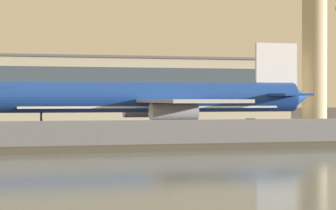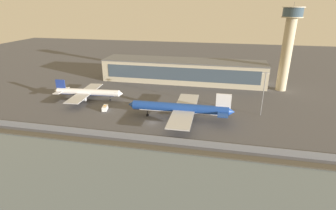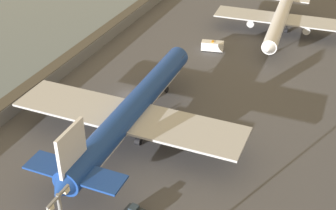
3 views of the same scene
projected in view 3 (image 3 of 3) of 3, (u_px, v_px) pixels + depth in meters
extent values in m
plane|color=#4C4C51|center=(128.00, 95.00, 94.16)|extent=(500.00, 500.00, 0.00)
cube|color=#474238|center=(44.00, 74.00, 100.90)|extent=(320.00, 3.00, 0.50)
cube|color=slate|center=(60.00, 74.00, 98.78)|extent=(280.00, 0.08, 2.76)
cylinder|color=slate|center=(60.00, 74.00, 98.78)|extent=(0.10, 0.10, 2.76)
cylinder|color=#193D93|center=(133.00, 107.00, 80.78)|extent=(42.60, 4.89, 4.22)
cone|color=#193D93|center=(180.00, 54.00, 98.22)|extent=(2.81, 4.05, 4.01)
cone|color=#193D93|center=(60.00, 190.00, 63.33)|extent=(2.80, 3.84, 3.80)
cube|color=#232D3D|center=(175.00, 57.00, 95.71)|extent=(2.38, 3.62, 1.27)
cube|color=silver|center=(134.00, 113.00, 81.40)|extent=(36.21, 3.94, 0.76)
cube|color=#B7BABF|center=(76.00, 104.00, 82.71)|extent=(9.68, 20.56, 0.42)
cube|color=#B7BABF|center=(184.00, 130.00, 76.10)|extent=(9.68, 20.56, 0.42)
cylinder|color=#B7BABF|center=(89.00, 109.00, 83.91)|extent=(5.99, 2.41, 2.32)
cylinder|color=#B7BABF|center=(177.00, 130.00, 78.37)|extent=(5.99, 2.41, 2.32)
cube|color=silver|center=(72.00, 150.00, 63.94)|extent=(6.39, 0.61, 7.18)
cube|color=#193D93|center=(53.00, 165.00, 67.26)|extent=(4.37, 7.55, 0.34)
cube|color=#193D93|center=(98.00, 179.00, 64.84)|extent=(4.37, 7.55, 0.34)
cylinder|color=black|center=(167.00, 84.00, 94.16)|extent=(0.30, 0.30, 2.47)
cylinder|color=black|center=(167.00, 90.00, 94.82)|extent=(1.19, 0.48, 1.18)
cylinder|color=black|center=(115.00, 130.00, 80.98)|extent=(0.34, 0.34, 2.47)
cylinder|color=black|center=(115.00, 135.00, 81.65)|extent=(1.37, 0.97, 1.36)
cylinder|color=black|center=(138.00, 135.00, 79.55)|extent=(0.34, 0.34, 2.47)
cylinder|color=black|center=(138.00, 141.00, 80.21)|extent=(1.37, 0.97, 1.36)
cylinder|color=white|center=(280.00, 19.00, 116.60)|extent=(34.41, 6.07, 3.43)
cone|color=white|center=(268.00, 50.00, 102.22)|extent=(2.47, 3.42, 3.26)
cube|color=#232D3D|center=(270.00, 43.00, 103.83)|extent=(2.11, 3.05, 1.03)
cube|color=navy|center=(279.00, 23.00, 117.11)|extent=(29.24, 4.99, 0.62)
cube|color=#B7BABF|center=(314.00, 23.00, 115.93)|extent=(8.78, 16.97, 0.34)
cube|color=#B7BABF|center=(248.00, 15.00, 120.45)|extent=(8.78, 16.97, 0.34)
cylinder|color=#B7BABF|center=(307.00, 28.00, 116.08)|extent=(4.93, 2.25, 1.89)
cylinder|color=#B7BABF|center=(252.00, 21.00, 119.87)|extent=(4.93, 2.25, 1.89)
cube|color=white|center=(298.00, 0.00, 127.63)|extent=(3.88, 6.27, 0.27)
cylinder|color=black|center=(271.00, 49.00, 108.52)|extent=(0.24, 0.24, 2.01)
cylinder|color=black|center=(271.00, 53.00, 109.06)|extent=(0.99, 0.45, 0.96)
cylinder|color=black|center=(287.00, 27.00, 119.48)|extent=(0.27, 0.27, 2.01)
cylinder|color=black|center=(286.00, 31.00, 120.02)|extent=(1.16, 0.85, 1.10)
cylinder|color=black|center=(272.00, 25.00, 120.47)|extent=(0.27, 0.27, 2.01)
cylinder|color=black|center=(272.00, 29.00, 121.01)|extent=(1.16, 0.85, 1.10)
cube|color=#283847|center=(134.00, 208.00, 65.55)|extent=(1.39, 1.25, 0.50)
cylinder|color=black|center=(133.00, 210.00, 66.94)|extent=(0.29, 0.72, 0.70)
cube|color=white|center=(212.00, 46.00, 110.62)|extent=(3.17, 5.53, 2.07)
cube|color=#283847|center=(220.00, 45.00, 110.11)|extent=(2.19, 1.55, 0.83)
cube|color=orange|center=(213.00, 41.00, 110.01)|extent=(1.13, 0.71, 0.16)
cylinder|color=black|center=(219.00, 48.00, 111.58)|extent=(0.40, 0.87, 0.84)
cylinder|color=black|center=(219.00, 51.00, 110.04)|extent=(0.40, 0.87, 0.84)
cylinder|color=black|center=(206.00, 47.00, 112.10)|extent=(0.40, 0.87, 0.84)
cylinder|color=black|center=(205.00, 50.00, 110.57)|extent=(0.40, 0.87, 0.84)
cube|color=gray|center=(58.00, 196.00, 40.99)|extent=(3.20, 0.24, 0.24)
cube|color=silver|center=(66.00, 190.00, 42.08)|extent=(0.60, 0.40, 0.44)
cube|color=silver|center=(50.00, 208.00, 40.23)|extent=(0.60, 0.40, 0.44)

